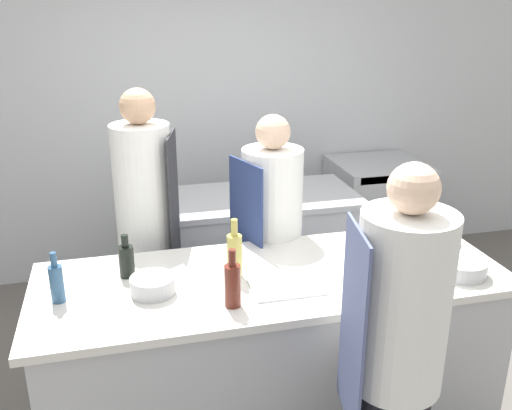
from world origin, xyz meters
The scene contains 20 objects.
wall_back centered at (0.00, 2.13, 1.40)m, with size 8.00×0.06×2.80m.
prep_counter centered at (0.00, 0.00, 0.46)m, with size 2.37×0.87×0.92m.
pass_counter centered at (0.12, 1.19, 0.46)m, with size 1.62×0.71×0.92m.
oven_range centered at (1.41, 1.74, 0.46)m, with size 0.74×0.68×0.93m.
chef_at_prep_near centered at (0.29, -0.75, 0.85)m, with size 0.40×0.38×1.70m.
chef_at_stove centered at (-0.57, 0.75, 0.89)m, with size 0.38×0.37×1.77m.
chef_at_pass_far centered at (0.14, 0.54, 0.81)m, with size 0.41×0.40×1.63m.
bottle_olive_oil centered at (-0.19, 0.04, 1.04)m, with size 0.08×0.08×0.30m.
bottle_vinegar centered at (0.76, 0.15, 1.01)m, with size 0.07×0.07×0.22m.
bottle_wine centered at (-0.26, -0.24, 1.03)m, with size 0.07×0.07×0.28m.
bottle_cooking_oil centered at (0.85, 0.12, 1.03)m, with size 0.08×0.08×0.26m.
bottle_sauce centered at (-1.02, -0.01, 1.02)m, with size 0.06×0.06×0.25m.
bottle_water centered at (-0.71, 0.17, 1.01)m, with size 0.08×0.08×0.22m.
bowl_mixing_large centered at (0.66, 0.29, 0.96)m, with size 0.20×0.20×0.06m.
bowl_prep_small centered at (-0.60, -0.04, 0.97)m, with size 0.21×0.21×0.08m.
bowl_ceramic_blue centered at (0.99, 0.03, 0.96)m, with size 0.17×0.17×0.07m.
bowl_wooden_salad centered at (0.92, -0.22, 0.96)m, with size 0.25×0.25×0.08m.
cup centered at (0.51, -0.31, 0.97)m, with size 0.08×0.08×0.10m.
cutting_board centered at (0.03, -0.14, 0.93)m, with size 0.35×0.24×0.01m.
stockpot centered at (-0.49, 1.18, 1.02)m, with size 0.23×0.23×0.20m.
Camera 1 is at (-0.71, -2.47, 2.25)m, focal length 40.00 mm.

